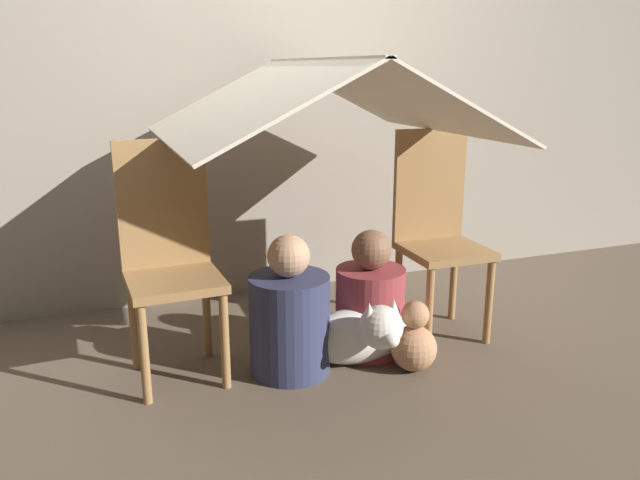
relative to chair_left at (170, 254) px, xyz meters
name	(u,v)px	position (x,y,z in m)	size (l,w,h in m)	color
ground_plane	(332,368)	(0.63, -0.22, -0.52)	(8.80, 8.80, 0.00)	brown
wall_back	(259,68)	(0.63, 0.85, 0.73)	(7.00, 0.05, 2.50)	gray
chair_left	(170,254)	(0.00, 0.00, 0.00)	(0.38, 0.38, 0.98)	olive
chair_right	(437,227)	(1.25, 0.00, 0.00)	(0.38, 0.38, 0.98)	olive
sheet_canopy	(320,98)	(0.63, -0.08, 0.62)	(1.25, 1.25, 0.32)	silver
person_front	(289,318)	(0.45, -0.18, -0.28)	(0.34, 0.34, 0.60)	#2D3351
person_second	(370,303)	(0.85, -0.13, -0.28)	(0.31, 0.31, 0.57)	maroon
dog	(365,333)	(0.77, -0.24, -0.37)	(0.51, 0.43, 0.35)	silver
plush_toy	(414,342)	(0.95, -0.35, -0.39)	(0.20, 0.20, 0.31)	tan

